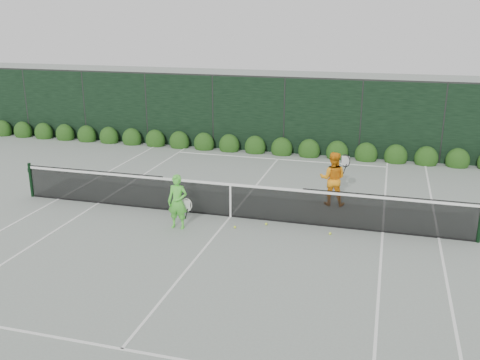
# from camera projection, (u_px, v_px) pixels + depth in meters

# --- Properties ---
(ground) EXTENTS (80.00, 80.00, 0.00)m
(ground) POSITION_uv_depth(u_px,v_px,m) (231.00, 217.00, 14.89)
(ground) COLOR gray
(ground) RESTS_ON ground
(tennis_net) EXTENTS (12.90, 0.10, 1.07)m
(tennis_net) POSITION_uv_depth(u_px,v_px,m) (230.00, 199.00, 14.74)
(tennis_net) COLOR black
(tennis_net) RESTS_ON ground
(player_woman) EXTENTS (0.61, 0.35, 1.45)m
(player_woman) POSITION_uv_depth(u_px,v_px,m) (178.00, 202.00, 13.91)
(player_woman) COLOR #54D23D
(player_woman) RESTS_ON ground
(player_man) EXTENTS (0.89, 0.63, 1.60)m
(player_man) POSITION_uv_depth(u_px,v_px,m) (333.00, 179.00, 15.62)
(player_man) COLOR orange
(player_man) RESTS_ON ground
(court_lines) EXTENTS (11.03, 23.83, 0.01)m
(court_lines) POSITION_uv_depth(u_px,v_px,m) (231.00, 217.00, 14.89)
(court_lines) COLOR white
(court_lines) RESTS_ON ground
(windscreen_fence) EXTENTS (32.00, 21.07, 3.06)m
(windscreen_fence) POSITION_uv_depth(u_px,v_px,m) (195.00, 196.00, 11.95)
(windscreen_fence) COLOR black
(windscreen_fence) RESTS_ON ground
(hedge_row) EXTENTS (31.66, 0.65, 0.94)m
(hedge_row) POSITION_uv_depth(u_px,v_px,m) (282.00, 149.00, 21.39)
(hedge_row) COLOR #16360E
(hedge_row) RESTS_ON ground
(tennis_balls) EXTENTS (4.32, 0.51, 0.07)m
(tennis_balls) POSITION_uv_depth(u_px,v_px,m) (250.00, 226.00, 14.17)
(tennis_balls) COLOR #D8F636
(tennis_balls) RESTS_ON ground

